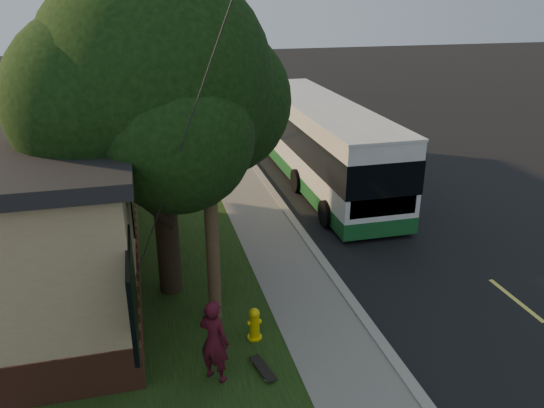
{
  "coord_description": "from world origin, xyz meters",
  "views": [
    {
      "loc": [
        -4.6,
        -9.41,
        7.1
      ],
      "look_at": [
        -1.19,
        4.03,
        1.5
      ],
      "focal_mm": 35.0,
      "sensor_mm": 36.0,
      "label": 1
    }
  ],
  "objects_px": {
    "utility_pole": "(207,124)",
    "bare_tree_far": "(158,67)",
    "fire_hydrant": "(254,324)",
    "traffic_signal": "(199,44)",
    "skateboard_main": "(263,368)",
    "bare_tree_near": "(160,96)",
    "distant_car": "(233,83)",
    "leafy_tree": "(156,85)",
    "transit_bus": "(320,140)",
    "skateboarder": "(214,341)"
  },
  "relations": [
    {
      "from": "bare_tree_near",
      "to": "traffic_signal",
      "type": "height_order",
      "value": "traffic_signal"
    },
    {
      "from": "traffic_signal",
      "to": "skateboard_main",
      "type": "distance_m",
      "value": 35.37
    },
    {
      "from": "fire_hydrant",
      "to": "skateboard_main",
      "type": "height_order",
      "value": "fire_hydrant"
    },
    {
      "from": "fire_hydrant",
      "to": "utility_pole",
      "type": "distance_m",
      "value": 4.37
    },
    {
      "from": "fire_hydrant",
      "to": "skateboard_main",
      "type": "distance_m",
      "value": 1.14
    },
    {
      "from": "transit_bus",
      "to": "skateboard_main",
      "type": "height_order",
      "value": "transit_bus"
    },
    {
      "from": "distant_car",
      "to": "transit_bus",
      "type": "bearing_deg",
      "value": -89.14
    },
    {
      "from": "fire_hydrant",
      "to": "distant_car",
      "type": "relative_size",
      "value": 0.17
    },
    {
      "from": "utility_pole",
      "to": "distant_car",
      "type": "relative_size",
      "value": 2.12
    },
    {
      "from": "utility_pole",
      "to": "bare_tree_far",
      "type": "bearing_deg",
      "value": 89.4
    },
    {
      "from": "traffic_signal",
      "to": "skateboarder",
      "type": "bearing_deg",
      "value": -96.69
    },
    {
      "from": "bare_tree_near",
      "to": "transit_bus",
      "type": "height_order",
      "value": "bare_tree_near"
    },
    {
      "from": "transit_bus",
      "to": "fire_hydrant",
      "type": "bearing_deg",
      "value": -116.42
    },
    {
      "from": "traffic_signal",
      "to": "bare_tree_near",
      "type": "bearing_deg",
      "value": -104.04
    },
    {
      "from": "leafy_tree",
      "to": "transit_bus",
      "type": "relative_size",
      "value": 0.67
    },
    {
      "from": "transit_bus",
      "to": "distant_car",
      "type": "distance_m",
      "value": 20.09
    },
    {
      "from": "fire_hydrant",
      "to": "traffic_signal",
      "type": "bearing_deg",
      "value": 84.79
    },
    {
      "from": "bare_tree_near",
      "to": "bare_tree_far",
      "type": "xyz_separation_m",
      "value": [
        0.5,
        12.0,
        -0.15
      ]
    },
    {
      "from": "fire_hydrant",
      "to": "skateboarder",
      "type": "height_order",
      "value": "skateboarder"
    },
    {
      "from": "bare_tree_far",
      "to": "leafy_tree",
      "type": "bearing_deg",
      "value": -92.45
    },
    {
      "from": "bare_tree_far",
      "to": "utility_pole",
      "type": "bearing_deg",
      "value": -90.6
    },
    {
      "from": "leafy_tree",
      "to": "bare_tree_far",
      "type": "distance_m",
      "value": 27.56
    },
    {
      "from": "bare_tree_near",
      "to": "transit_bus",
      "type": "distance_m",
      "value": 10.17
    },
    {
      "from": "fire_hydrant",
      "to": "bare_tree_near",
      "type": "bearing_deg",
      "value": 92.86
    },
    {
      "from": "skateboard_main",
      "to": "skateboarder",
      "type": "bearing_deg",
      "value": 178.03
    },
    {
      "from": "traffic_signal",
      "to": "transit_bus",
      "type": "height_order",
      "value": "traffic_signal"
    },
    {
      "from": "leafy_tree",
      "to": "distant_car",
      "type": "bearing_deg",
      "value": 76.43
    },
    {
      "from": "skateboarder",
      "to": "bare_tree_near",
      "type": "bearing_deg",
      "value": -47.62
    },
    {
      "from": "skateboard_main",
      "to": "leafy_tree",
      "type": "bearing_deg",
      "value": 111.76
    },
    {
      "from": "bare_tree_near",
      "to": "skateboard_main",
      "type": "xyz_separation_m",
      "value": [
        0.82,
        -19.1,
        -2.02
      ]
    },
    {
      "from": "bare_tree_far",
      "to": "traffic_signal",
      "type": "relative_size",
      "value": 0.73
    },
    {
      "from": "skateboard_main",
      "to": "bare_tree_near",
      "type": "bearing_deg",
      "value": 92.47
    },
    {
      "from": "utility_pole",
      "to": "leafy_tree",
      "type": "bearing_deg",
      "value": 117.6
    },
    {
      "from": "fire_hydrant",
      "to": "bare_tree_near",
      "type": "height_order",
      "value": "bare_tree_near"
    },
    {
      "from": "utility_pole",
      "to": "transit_bus",
      "type": "height_order",
      "value": "utility_pole"
    },
    {
      "from": "skateboard_main",
      "to": "utility_pole",
      "type": "bearing_deg",
      "value": 106.76
    },
    {
      "from": "fire_hydrant",
      "to": "traffic_signal",
      "type": "height_order",
      "value": "traffic_signal"
    },
    {
      "from": "utility_pole",
      "to": "traffic_signal",
      "type": "height_order",
      "value": "utility_pole"
    },
    {
      "from": "traffic_signal",
      "to": "skateboard_main",
      "type": "xyz_separation_m",
      "value": [
        -3.18,
        -35.1,
        -3.03
      ]
    },
    {
      "from": "fire_hydrant",
      "to": "transit_bus",
      "type": "xyz_separation_m",
      "value": [
        4.75,
        9.56,
        1.24
      ]
    },
    {
      "from": "bare_tree_near",
      "to": "bare_tree_far",
      "type": "height_order",
      "value": "bare_tree_near"
    },
    {
      "from": "bare_tree_near",
      "to": "skateboarder",
      "type": "relative_size",
      "value": 2.47
    },
    {
      "from": "skateboarder",
      "to": "skateboard_main",
      "type": "height_order",
      "value": "skateboarder"
    },
    {
      "from": "skateboarder",
      "to": "distant_car",
      "type": "xyz_separation_m",
      "value": [
        5.95,
        30.7,
        -0.21
      ]
    },
    {
      "from": "traffic_signal",
      "to": "distant_car",
      "type": "height_order",
      "value": "traffic_signal"
    },
    {
      "from": "fire_hydrant",
      "to": "skateboard_main",
      "type": "relative_size",
      "value": 0.83
    },
    {
      "from": "utility_pole",
      "to": "skateboard_main",
      "type": "relative_size",
      "value": 10.23
    },
    {
      "from": "distant_car",
      "to": "skateboarder",
      "type": "bearing_deg",
      "value": -99.57
    },
    {
      "from": "traffic_signal",
      "to": "transit_bus",
      "type": "relative_size",
      "value": 0.47
    },
    {
      "from": "utility_pole",
      "to": "fire_hydrant",
      "type": "bearing_deg",
      "value": -54.62
    }
  ]
}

